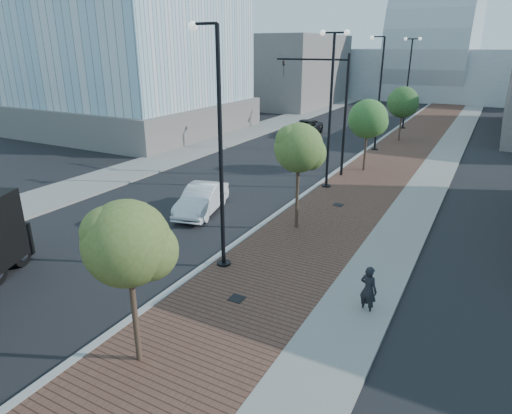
% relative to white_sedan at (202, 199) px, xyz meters
% --- Properties ---
extents(sidewalk, '(7.00, 140.00, 0.12)m').
position_rel_white_sedan_xyz_m(sidewalk, '(7.25, 25.30, -0.69)').
color(sidewalk, '#4C2D23').
rests_on(sidewalk, ground).
extents(concrete_strip, '(2.40, 140.00, 0.13)m').
position_rel_white_sedan_xyz_m(concrete_strip, '(9.95, 25.30, -0.68)').
color(concrete_strip, slate).
rests_on(concrete_strip, ground).
extents(curb, '(0.30, 140.00, 0.14)m').
position_rel_white_sedan_xyz_m(curb, '(3.75, 25.30, -0.68)').
color(curb, gray).
rests_on(curb, ground).
extents(west_sidewalk, '(4.00, 140.00, 0.12)m').
position_rel_white_sedan_xyz_m(west_sidewalk, '(-9.25, 25.30, -0.69)').
color(west_sidewalk, slate).
rests_on(west_sidewalk, ground).
extents(white_sedan, '(2.63, 4.79, 1.50)m').
position_rel_white_sedan_xyz_m(white_sedan, '(0.00, 0.00, 0.00)').
color(white_sedan, silver).
rests_on(white_sedan, ground).
extents(dark_car_mid, '(2.84, 5.54, 1.50)m').
position_rel_white_sedan_xyz_m(dark_car_mid, '(-3.60, 22.91, 0.00)').
color(dark_car_mid, black).
rests_on(dark_car_mid, ground).
extents(dark_car_far, '(3.04, 4.46, 1.20)m').
position_rel_white_sedan_xyz_m(dark_car_far, '(1.18, 29.89, -0.15)').
color(dark_car_far, black).
rests_on(dark_car_far, ground).
extents(pedestrian, '(0.72, 0.59, 1.70)m').
position_rel_white_sedan_xyz_m(pedestrian, '(10.30, -5.19, 0.10)').
color(pedestrian, black).
rests_on(pedestrian, ground).
extents(streetlight_1, '(1.44, 0.56, 9.21)m').
position_rel_white_sedan_xyz_m(streetlight_1, '(4.24, -4.70, 3.59)').
color(streetlight_1, black).
rests_on(streetlight_1, ground).
extents(streetlight_2, '(1.72, 0.56, 9.28)m').
position_rel_white_sedan_xyz_m(streetlight_2, '(4.35, 7.30, 4.07)').
color(streetlight_2, black).
rests_on(streetlight_2, ground).
extents(streetlight_3, '(1.44, 0.56, 9.21)m').
position_rel_white_sedan_xyz_m(streetlight_3, '(4.24, 19.30, 3.59)').
color(streetlight_3, black).
rests_on(streetlight_3, ground).
extents(streetlight_4, '(1.72, 0.56, 9.28)m').
position_rel_white_sedan_xyz_m(streetlight_4, '(4.35, 31.30, 4.07)').
color(streetlight_4, black).
rests_on(streetlight_4, ground).
extents(traffic_mast, '(5.09, 0.20, 8.00)m').
position_rel_white_sedan_xyz_m(traffic_mast, '(3.45, 10.30, 4.23)').
color(traffic_mast, black).
rests_on(traffic_mast, ground).
extents(tree_0, '(2.33, 2.27, 4.82)m').
position_rel_white_sedan_xyz_m(tree_0, '(5.40, -10.68, 2.92)').
color(tree_0, '#382619').
rests_on(tree_0, ground).
extents(tree_1, '(2.34, 2.28, 5.17)m').
position_rel_white_sedan_xyz_m(tree_1, '(5.40, 0.32, 3.26)').
color(tree_1, '#382619').
rests_on(tree_1, ground).
extents(tree_2, '(2.68, 2.68, 5.06)m').
position_rel_white_sedan_xyz_m(tree_2, '(5.40, 12.32, 2.97)').
color(tree_2, '#382619').
rests_on(tree_2, ground).
extents(tree_3, '(2.80, 2.80, 5.02)m').
position_rel_white_sedan_xyz_m(tree_3, '(5.40, 24.32, 2.86)').
color(tree_3, '#382619').
rests_on(tree_3, ground).
extents(tower_podium, '(19.00, 19.00, 3.00)m').
position_rel_white_sedan_xyz_m(tower_podium, '(-20.25, 17.30, 0.75)').
color(tower_podium, '#69625E').
rests_on(tower_podium, ground).
extents(convention_center, '(50.00, 30.00, 50.00)m').
position_rel_white_sedan_xyz_m(convention_center, '(1.75, 70.30, 5.26)').
color(convention_center, '#9AA1A4').
rests_on(convention_center, ground).
extents(commercial_block_nw, '(14.00, 20.00, 10.00)m').
position_rel_white_sedan_xyz_m(commercial_block_nw, '(-16.25, 45.30, 4.25)').
color(commercial_block_nw, slate).
rests_on(commercial_block_nw, ground).
extents(utility_cover_1, '(0.50, 0.50, 0.02)m').
position_rel_white_sedan_xyz_m(utility_cover_1, '(6.15, -6.70, -0.62)').
color(utility_cover_1, black).
rests_on(utility_cover_1, sidewalk).
extents(utility_cover_2, '(0.50, 0.50, 0.02)m').
position_rel_white_sedan_xyz_m(utility_cover_2, '(6.15, 4.30, -0.62)').
color(utility_cover_2, black).
rests_on(utility_cover_2, sidewalk).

